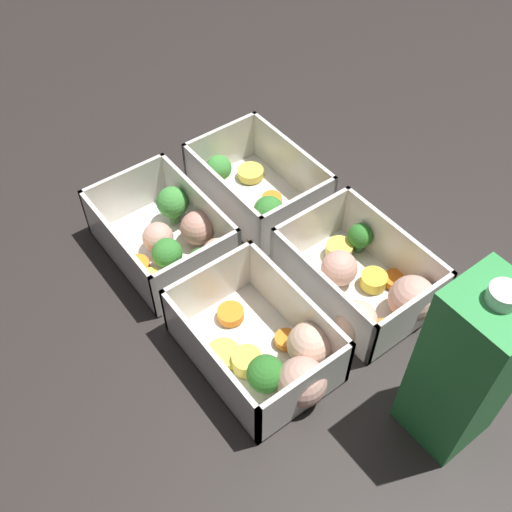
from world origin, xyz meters
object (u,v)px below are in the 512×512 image
container_near_left (366,283)px  juice_carton (466,368)px  container_far_right (175,238)px  container_near_right (254,189)px  container_far_left (273,353)px

container_near_left → juice_carton: 0.17m
container_near_left → container_far_right: bearing=35.8°
container_near_right → container_far_right: size_ratio=0.94×
container_far_left → container_near_right: bearing=-32.4°
container_near_left → container_far_left: same height
container_near_right → container_far_right: (-0.01, 0.12, 0.00)m
container_near_right → container_far_left: 0.24m
container_near_right → container_far_right: bearing=95.4°
container_near_left → container_far_right: size_ratio=1.02×
container_far_left → container_far_right: bearing=-1.2°
container_near_left → container_far_right: 0.22m
container_near_right → container_far_right: same height
juice_carton → container_near_right: bearing=-6.1°
container_far_left → juice_carton: 0.18m
container_near_left → juice_carton: (-0.15, 0.04, 0.07)m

